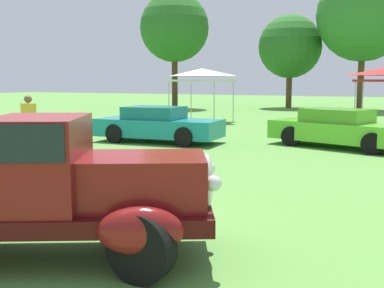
{
  "coord_description": "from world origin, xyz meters",
  "views": [
    {
      "loc": [
        4.45,
        -4.62,
        2.12
      ],
      "look_at": [
        1.07,
        2.14,
        1.1
      ],
      "focal_mm": 44.6,
      "sensor_mm": 36.0,
      "label": 1
    }
  ],
  "objects_px": {
    "show_car_lime": "(340,129)",
    "show_car_teal": "(158,125)",
    "spectator_by_row": "(29,122)",
    "canopy_tent_left_field": "(202,74)",
    "feature_pickup_truck": "(34,188)"
  },
  "relations": [
    {
      "from": "show_car_teal",
      "to": "feature_pickup_truck",
      "type": "bearing_deg",
      "value": -66.99
    },
    {
      "from": "show_car_lime",
      "to": "feature_pickup_truck",
      "type": "bearing_deg",
      "value": -97.93
    },
    {
      "from": "show_car_teal",
      "to": "show_car_lime",
      "type": "relative_size",
      "value": 0.92
    },
    {
      "from": "feature_pickup_truck",
      "to": "show_car_lime",
      "type": "height_order",
      "value": "feature_pickup_truck"
    },
    {
      "from": "show_car_lime",
      "to": "spectator_by_row",
      "type": "distance_m",
      "value": 9.48
    },
    {
      "from": "show_car_lime",
      "to": "show_car_teal",
      "type": "bearing_deg",
      "value": -165.9
    },
    {
      "from": "show_car_lime",
      "to": "spectator_by_row",
      "type": "bearing_deg",
      "value": -145.48
    },
    {
      "from": "show_car_lime",
      "to": "canopy_tent_left_field",
      "type": "relative_size",
      "value": 1.74
    },
    {
      "from": "canopy_tent_left_field",
      "to": "spectator_by_row",
      "type": "bearing_deg",
      "value": -89.33
    },
    {
      "from": "spectator_by_row",
      "to": "show_car_lime",
      "type": "bearing_deg",
      "value": 34.52
    },
    {
      "from": "show_car_teal",
      "to": "canopy_tent_left_field",
      "type": "distance_m",
      "value": 8.47
    },
    {
      "from": "show_car_lime",
      "to": "spectator_by_row",
      "type": "xyz_separation_m",
      "value": [
        -7.81,
        -5.37,
        0.31
      ]
    },
    {
      "from": "show_car_lime",
      "to": "canopy_tent_left_field",
      "type": "xyz_separation_m",
      "value": [
        -7.95,
        6.53,
        1.82
      ]
    },
    {
      "from": "show_car_teal",
      "to": "show_car_lime",
      "type": "bearing_deg",
      "value": 14.1
    },
    {
      "from": "feature_pickup_truck",
      "to": "spectator_by_row",
      "type": "bearing_deg",
      "value": 135.68
    }
  ]
}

